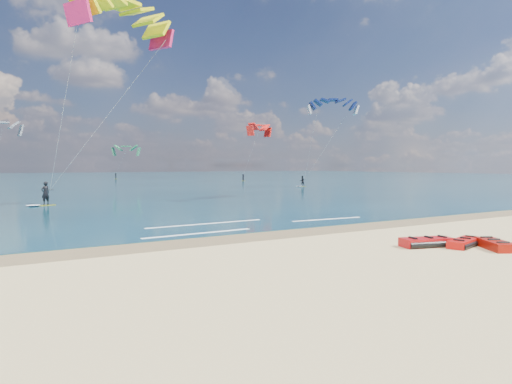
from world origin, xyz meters
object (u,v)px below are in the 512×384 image
packed_kite_left (464,246)px  kitesurfer_main (85,95)px  kitesurfer_far (318,137)px  packed_kite_mid (426,247)px  packed_kite_right (495,249)px

packed_kite_left → kitesurfer_main: kitesurfer_main is taller
kitesurfer_far → packed_kite_mid: bearing=-115.6°
packed_kite_left → kitesurfer_far: kitesurfer_far is taller
packed_kite_right → kitesurfer_main: 30.16m
packed_kite_mid → kitesurfer_far: bearing=72.2°
packed_kite_mid → kitesurfer_far: 50.75m
kitesurfer_main → kitesurfer_far: bearing=15.6°
packed_kite_mid → kitesurfer_far: size_ratio=0.16×
packed_kite_left → kitesurfer_far: (26.51, 42.52, 7.46)m
packed_kite_mid → packed_kite_left: bearing=-13.5°
packed_kite_mid → packed_kite_right: packed_kite_mid is taller
kitesurfer_main → kitesurfer_far: 39.80m
packed_kite_right → kitesurfer_far: 51.24m
kitesurfer_main → packed_kite_right: bearing=-78.3°
packed_kite_left → kitesurfer_far: size_ratio=0.16×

